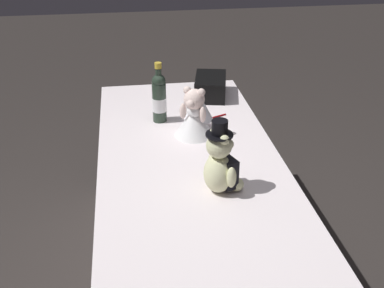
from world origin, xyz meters
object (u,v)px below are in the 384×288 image
(teddy_bear_bride, at_px, (195,114))
(gift_case_black, at_px, (210,86))
(champagne_bottle, at_px, (159,97))
(signing_pen, at_px, (214,117))
(teddy_bear_groom, at_px, (221,164))

(teddy_bear_bride, distance_m, gift_case_black, 0.47)
(champagne_bottle, bearing_deg, teddy_bear_bride, 42.93)
(signing_pen, distance_m, gift_case_black, 0.29)
(signing_pen, xyz_separation_m, gift_case_black, (-0.29, 0.03, 0.05))
(signing_pen, bearing_deg, teddy_bear_groom, -8.80)
(teddy_bear_groom, bearing_deg, teddy_bear_bride, -177.53)
(teddy_bear_bride, xyz_separation_m, champagne_bottle, (-0.16, -0.15, 0.02))
(teddy_bear_groom, distance_m, teddy_bear_bride, 0.48)
(champagne_bottle, xyz_separation_m, gift_case_black, (-0.28, 0.30, -0.07))
(teddy_bear_groom, bearing_deg, gift_case_black, 171.91)
(gift_case_black, bearing_deg, teddy_bear_bride, -18.99)
(signing_pen, relative_size, gift_case_black, 0.50)
(signing_pen, bearing_deg, champagne_bottle, -92.11)
(gift_case_black, bearing_deg, signing_pen, -6.50)
(champagne_bottle, bearing_deg, gift_case_black, 132.55)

